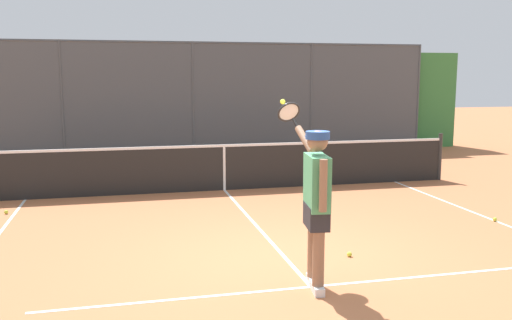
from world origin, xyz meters
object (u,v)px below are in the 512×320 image
object	(u,v)px
tennis_ball_mid_court	(495,219)
tennis_ball_near_net	(349,254)
tennis_player	(316,196)
tennis_ball_by_sideline	(6,212)

from	to	relation	value
tennis_ball_mid_court	tennis_ball_near_net	bearing A→B (deg)	20.27
tennis_player	tennis_ball_mid_court	distance (m)	4.47
tennis_ball_mid_court	tennis_ball_by_sideline	bearing A→B (deg)	-16.92
tennis_ball_near_net	tennis_ball_by_sideline	bearing A→B (deg)	-35.89
tennis_player	tennis_ball_near_net	size ratio (longest dim) A/B	31.51
tennis_ball_near_net	tennis_ball_mid_court	size ratio (longest dim) A/B	1.00
tennis_player	tennis_ball_mid_court	world-z (taller)	tennis_player
tennis_ball_mid_court	tennis_ball_by_sideline	distance (m)	8.27
tennis_player	tennis_ball_by_sideline	bearing A→B (deg)	50.13
tennis_ball_near_net	tennis_player	bearing A→B (deg)	48.48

